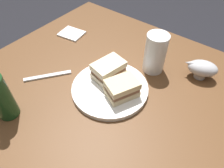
% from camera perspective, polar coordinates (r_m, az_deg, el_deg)
% --- Properties ---
extents(dining_table, '(1.09, 0.93, 0.76)m').
position_cam_1_polar(dining_table, '(1.07, 0.41, -15.22)').
color(dining_table, brown).
rests_on(dining_table, ground).
extents(plate, '(0.28, 0.28, 0.02)m').
position_cam_1_polar(plate, '(0.75, -0.56, -1.17)').
color(plate, white).
rests_on(plate, dining_table).
extents(sandwich_half_left, '(0.11, 0.13, 0.06)m').
position_cam_1_polar(sandwich_half_left, '(0.70, 2.76, -1.20)').
color(sandwich_half_left, beige).
rests_on(sandwich_half_left, plate).
extents(sandwich_half_right, '(0.10, 0.13, 0.06)m').
position_cam_1_polar(sandwich_half_right, '(0.76, -0.95, 3.93)').
color(sandwich_half_right, beige).
rests_on(sandwich_half_right, plate).
extents(potato_wedge_front, '(0.04, 0.05, 0.02)m').
position_cam_1_polar(potato_wedge_front, '(0.73, 6.89, -1.24)').
color(potato_wedge_front, '#AD702D').
rests_on(potato_wedge_front, plate).
extents(potato_wedge_middle, '(0.04, 0.04, 0.02)m').
position_cam_1_polar(potato_wedge_middle, '(0.74, 5.26, 0.11)').
color(potato_wedge_middle, '#B77F33').
rests_on(potato_wedge_middle, plate).
extents(potato_wedge_back, '(0.02, 0.04, 0.02)m').
position_cam_1_polar(potato_wedge_back, '(0.72, 3.48, -1.29)').
color(potato_wedge_back, '#AD702D').
rests_on(potato_wedge_back, plate).
extents(pint_glass, '(0.08, 0.08, 0.16)m').
position_cam_1_polar(pint_glass, '(0.81, 11.72, 7.73)').
color(pint_glass, white).
rests_on(pint_glass, dining_table).
extents(gravy_boat, '(0.13, 0.10, 0.07)m').
position_cam_1_polar(gravy_boat, '(0.84, 23.58, 4.00)').
color(gravy_boat, '#B7B7BC').
rests_on(gravy_boat, dining_table).
extents(napkin, '(0.12, 0.11, 0.01)m').
position_cam_1_polar(napkin, '(1.04, -11.06, 13.47)').
color(napkin, white).
rests_on(napkin, dining_table).
extents(fork, '(0.12, 0.15, 0.01)m').
position_cam_1_polar(fork, '(0.84, -17.27, 2.15)').
color(fork, silver).
rests_on(fork, dining_table).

